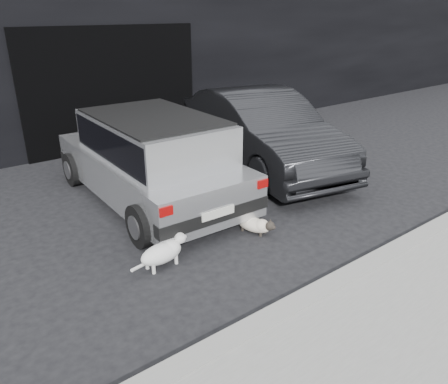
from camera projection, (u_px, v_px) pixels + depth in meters
ground at (174, 220)px, 6.51m from camera, size 80.00×80.00×0.00m
building_facade at (74, 27)px, 10.48m from camera, size 34.00×4.00×5.00m
garage_opening at (114, 89)px, 9.48m from camera, size 4.00×0.10×2.60m
curb at (363, 270)px, 5.15m from camera, size 18.00×0.25×0.12m
silver_hatchback at (152, 155)px, 6.90m from camera, size 2.00×3.90×1.42m
second_car at (261, 130)px, 8.45m from camera, size 2.49×4.68×1.47m
cat_siamese at (257, 225)px, 6.08m from camera, size 0.39×0.70×0.26m
cat_white at (164, 252)px, 5.28m from camera, size 0.83×0.32×0.39m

